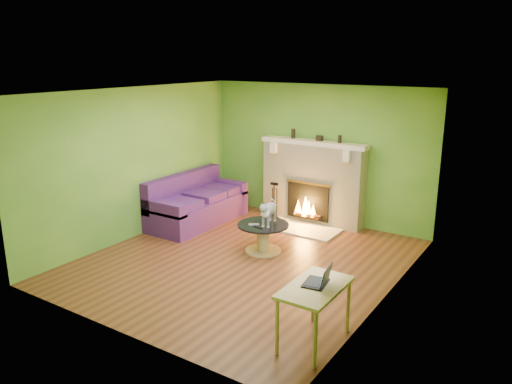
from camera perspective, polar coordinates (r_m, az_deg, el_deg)
floor at (r=7.87m, az=-1.38°, el=-7.88°), size 5.00×5.00×0.00m
ceiling at (r=7.25m, az=-1.52°, el=11.37°), size 5.00×5.00×0.00m
wall_back at (r=9.57m, az=7.09°, el=4.36°), size 5.00×0.00×5.00m
wall_front at (r=5.66m, az=-15.97°, el=-3.82°), size 5.00×0.00×5.00m
wall_left at (r=8.89m, az=-13.50°, el=3.22°), size 0.00×5.00×5.00m
wall_right at (r=6.49m, az=15.15°, el=-1.31°), size 0.00×5.00×5.00m
window_frame at (r=5.61m, az=12.33°, el=-1.07°), size 0.00×1.20×1.20m
window_pane at (r=5.61m, az=12.25°, el=-1.06°), size 0.00×1.06×1.06m
fireplace at (r=9.52m, az=6.49°, el=1.07°), size 2.10×0.46×1.58m
hearth at (r=9.30m, az=4.92°, el=-4.11°), size 1.50×0.75×0.03m
mantel at (r=9.35m, az=6.58°, el=5.62°), size 2.10×0.28×0.08m
sofa at (r=9.61m, az=-6.94°, el=-1.36°), size 0.93×2.06×0.93m
coffee_table at (r=8.13m, az=0.83°, el=-5.02°), size 0.84×0.84×0.47m
desk at (r=5.56m, az=6.75°, el=-11.39°), size 0.54×0.93×0.69m
cat at (r=8.00m, az=1.52°, el=-2.27°), size 0.39×0.71×0.42m
remote_silver at (r=8.02m, az=-0.23°, el=-3.73°), size 0.17×0.13×0.02m
remote_black at (r=7.91m, az=0.26°, el=-4.01°), size 0.16×0.07×0.02m
laptop at (r=5.52m, az=6.87°, el=-9.26°), size 0.32×0.35×0.24m
fire_tools at (r=9.60m, az=2.08°, el=-1.03°), size 0.20×0.20×0.74m
mantel_vase_left at (r=9.56m, az=4.28°, el=6.67°), size 0.08×0.08×0.18m
mantel_vase_right at (r=9.14m, az=9.55°, el=5.99°), size 0.07×0.07×0.14m
mantel_box at (r=9.31m, az=7.27°, el=6.12°), size 0.12×0.08×0.10m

